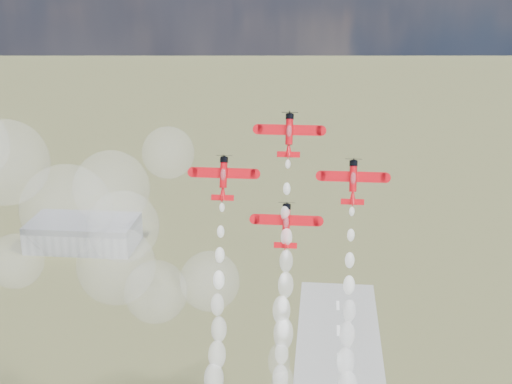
{
  "coord_description": "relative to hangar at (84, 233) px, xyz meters",
  "views": [
    {
      "loc": [
        -7.3,
        -125.53,
        131.04
      ],
      "look_at": [
        -19.98,
        2.45,
        88.64
      ],
      "focal_mm": 50.0,
      "sensor_mm": 36.0,
      "label": 1
    }
  ],
  "objects": [
    {
      "name": "hangar",
      "position": [
        0.0,
        0.0,
        0.0
      ],
      "size": [
        50.0,
        28.0,
        13.0
      ],
      "color": "gray",
      "rests_on": "ground"
    },
    {
      "name": "plane_lead",
      "position": [
        106.02,
        -174.49,
        92.88
      ],
      "size": [
        12.0,
        5.46,
        8.18
      ],
      "rotation": [
        1.19,
        0.0,
        0.0
      ],
      "color": "red",
      "rests_on": "ground"
    },
    {
      "name": "plane_left",
      "position": [
        93.81,
        -177.64,
        84.93
      ],
      "size": [
        12.0,
        5.46,
        8.18
      ],
      "rotation": [
        1.19,
        0.0,
        0.0
      ],
      "color": "red",
      "rests_on": "ground"
    },
    {
      "name": "plane_right",
      "position": [
        118.23,
        -177.64,
        84.93
      ],
      "size": [
        12.0,
        5.46,
        8.18
      ],
      "rotation": [
        1.19,
        0.0,
        0.0
      ],
      "color": "red",
      "rests_on": "ground"
    },
    {
      "name": "plane_slot",
      "position": [
        106.02,
        -180.78,
        76.98
      ],
      "size": [
        12.0,
        5.46,
        8.18
      ],
      "rotation": [
        1.19,
        0.0,
        0.0
      ],
      "color": "red",
      "rests_on": "ground"
    },
    {
      "name": "smoke_trail_lead",
      "position": [
        106.09,
        -190.88,
        50.63
      ],
      "size": [
        5.79,
        21.58,
        50.43
      ],
      "color": "white",
      "rests_on": "plane_lead"
    },
    {
      "name": "drifted_smoke_cloud",
      "position": [
        57.83,
        -156.4,
        68.03
      ],
      "size": [
        66.87,
        34.42,
        53.12
      ],
      "color": "white",
      "rests_on": "ground"
    }
  ]
}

